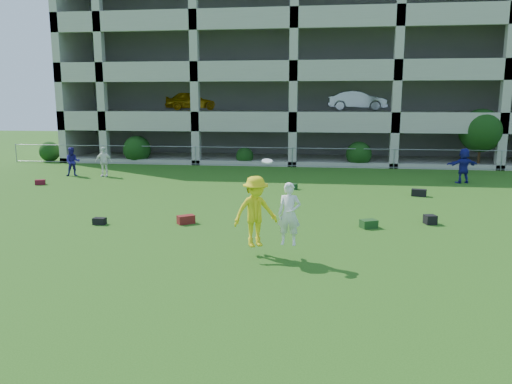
# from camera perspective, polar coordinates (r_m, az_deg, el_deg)

# --- Properties ---
(ground) EXTENTS (100.00, 100.00, 0.00)m
(ground) POSITION_cam_1_polar(r_m,az_deg,el_deg) (11.90, -1.52, -9.30)
(ground) COLOR #235114
(ground) RESTS_ON ground
(bystander_a) EXTENTS (0.92, 0.83, 1.54)m
(bystander_a) POSITION_cam_1_polar(r_m,az_deg,el_deg) (28.32, -20.22, 3.26)
(bystander_a) COLOR navy
(bystander_a) RESTS_ON ground
(bystander_b) EXTENTS (0.95, 0.45, 1.58)m
(bystander_b) POSITION_cam_1_polar(r_m,az_deg,el_deg) (27.66, -17.02, 3.34)
(bystander_b) COLOR white
(bystander_b) RESTS_ON ground
(bystander_d) EXTENTS (1.67, 0.96, 1.71)m
(bystander_d) POSITION_cam_1_polar(r_m,az_deg,el_deg) (26.38, 22.63, 2.80)
(bystander_d) COLOR navy
(bystander_d) RESTS_ON ground
(bag_red_a) EXTENTS (0.62, 0.57, 0.28)m
(bag_red_a) POSITION_cam_1_polar(r_m,az_deg,el_deg) (16.62, -8.01, -3.13)
(bag_red_a) COLOR #5F1F10
(bag_red_a) RESTS_ON ground
(bag_black_b) EXTENTS (0.40, 0.26, 0.22)m
(bag_black_b) POSITION_cam_1_polar(r_m,az_deg,el_deg) (17.15, -17.45, -3.19)
(bag_black_b) COLOR black
(bag_black_b) RESTS_ON ground
(bag_green_c) EXTENTS (0.60, 0.53, 0.26)m
(bag_green_c) POSITION_cam_1_polar(r_m,az_deg,el_deg) (16.33, 12.75, -3.57)
(bag_green_c) COLOR #163D16
(bag_green_c) RESTS_ON ground
(crate_d) EXTENTS (0.43, 0.43, 0.30)m
(crate_d) POSITION_cam_1_polar(r_m,az_deg,el_deg) (17.37, 19.28, -2.99)
(crate_d) COLOR black
(crate_d) RESTS_ON ground
(bag_black_e) EXTENTS (0.66, 0.44, 0.30)m
(bag_black_e) POSITION_cam_1_polar(r_m,az_deg,el_deg) (22.19, 18.13, -0.08)
(bag_black_e) COLOR black
(bag_black_e) RESTS_ON ground
(bag_red_f) EXTENTS (0.53, 0.44, 0.24)m
(bag_red_f) POSITION_cam_1_polar(r_m,az_deg,el_deg) (26.11, -23.44, 1.04)
(bag_red_f) COLOR #520E18
(bag_red_f) RESTS_ON ground
(bag_green_g) EXTENTS (0.57, 0.45, 0.25)m
(bag_green_g) POSITION_cam_1_polar(r_m,az_deg,el_deg) (22.84, 4.06, 0.65)
(bag_green_g) COLOR #153A15
(bag_green_g) RESTS_ON ground
(frisbee_contest) EXTENTS (1.89, 1.20, 2.32)m
(frisbee_contest) POSITION_cam_1_polar(r_m,az_deg,el_deg) (12.88, 0.66, -2.29)
(frisbee_contest) COLOR yellow
(frisbee_contest) RESTS_ON ground
(parking_garage) EXTENTS (30.00, 14.00, 12.00)m
(parking_garage) POSITION_cam_1_polar(r_m,az_deg,el_deg) (38.84, 5.06, 13.42)
(parking_garage) COLOR #9E998C
(parking_garage) RESTS_ON ground
(fence) EXTENTS (36.06, 0.06, 1.20)m
(fence) POSITION_cam_1_polar(r_m,az_deg,el_deg) (30.29, 4.16, 4.02)
(fence) COLOR gray
(fence) RESTS_ON ground
(shrub_row) EXTENTS (34.38, 2.52, 3.50)m
(shrub_row) POSITION_cam_1_polar(r_m,az_deg,el_deg) (30.98, 12.81, 5.60)
(shrub_row) COLOR #163D11
(shrub_row) RESTS_ON ground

